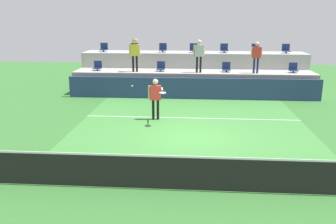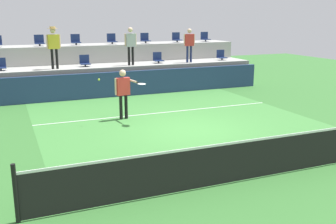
{
  "view_description": "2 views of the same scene",
  "coord_description": "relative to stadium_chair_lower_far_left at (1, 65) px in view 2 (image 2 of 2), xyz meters",
  "views": [
    {
      "loc": [
        0.08,
        -11.91,
        4.19
      ],
      "look_at": [
        -0.77,
        -0.7,
        1.1
      ],
      "focal_mm": 37.66,
      "sensor_mm": 36.0,
      "label": 1
    },
    {
      "loc": [
        -5.2,
        -10.67,
        3.46
      ],
      "look_at": [
        -1.02,
        -0.72,
        0.83
      ],
      "focal_mm": 42.11,
      "sensor_mm": 36.0,
      "label": 2
    }
  ],
  "objects": [
    {
      "name": "stadium_chair_upper_far_right",
      "position": [
        10.61,
        1.8,
        0.85
      ],
      "size": [
        0.44,
        0.4,
        0.52
      ],
      "color": "#2D2D33",
      "rests_on": "seating_tier_upper"
    },
    {
      "name": "tennis_ball",
      "position": [
        2.9,
        -5.48,
        0.02
      ],
      "size": [
        0.07,
        0.07,
        0.07
      ],
      "color": "#CCE033"
    },
    {
      "name": "spectator_in_grey",
      "position": [
        8.58,
        -0.38,
        0.77
      ],
      "size": [
        0.58,
        0.24,
        1.64
      ],
      "color": "navy",
      "rests_on": "seating_tier_lower"
    },
    {
      "name": "spectator_with_hat",
      "position": [
        2.17,
        -0.38,
        0.9
      ],
      "size": [
        0.61,
        0.47,
        1.8
      ],
      "color": "black",
      "rests_on": "seating_tier_lower"
    },
    {
      "name": "spectator_leaning_on_rail",
      "position": [
        5.59,
        -0.38,
        0.83
      ],
      "size": [
        0.6,
        0.26,
        1.73
      ],
      "color": "black",
      "rests_on": "seating_tier_lower"
    },
    {
      "name": "stadium_chair_upper_right",
      "position": [
        8.87,
        1.8,
        0.85
      ],
      "size": [
        0.44,
        0.4,
        0.52
      ],
      "color": "#2D2D33",
      "rests_on": "seating_tier_upper"
    },
    {
      "name": "seating_tier_lower",
      "position": [
        5.29,
        0.07,
        -0.84
      ],
      "size": [
        13.0,
        1.8,
        1.25
      ],
      "primitive_type": "cube",
      "color": "#9E9E99",
      "rests_on": "ground_plane"
    },
    {
      "name": "stadium_chair_lower_right",
      "position": [
        7.08,
        0.0,
        0.0
      ],
      "size": [
        0.44,
        0.4,
        0.52
      ],
      "color": "#2D2D33",
      "rests_on": "seating_tier_lower"
    },
    {
      "name": "stadium_chair_lower_far_left",
      "position": [
        0.0,
        0.0,
        0.0
      ],
      "size": [
        0.44,
        0.4,
        0.52
      ],
      "color": "#2D2D33",
      "rests_on": "seating_tier_lower"
    },
    {
      "name": "court_service_line",
      "position": [
        5.29,
        -4.83,
        -1.46
      ],
      "size": [
        9.0,
        0.06,
        0.0
      ],
      "primitive_type": "cube",
      "color": "white",
      "rests_on": "ground_plane"
    },
    {
      "name": "stadium_chair_upper_left",
      "position": [
        1.78,
        1.8,
        0.85
      ],
      "size": [
        0.44,
        0.4,
        0.52
      ],
      "color": "#2D2D33",
      "rests_on": "seating_tier_upper"
    },
    {
      "name": "ground_plane",
      "position": [
        5.29,
        -7.23,
        -1.46
      ],
      "size": [
        40.0,
        40.0,
        0.0
      ],
      "primitive_type": "plane",
      "color": "#336B2D"
    },
    {
      "name": "stadium_chair_lower_left",
      "position": [
        3.53,
        0.0,
        0.0
      ],
      "size": [
        0.44,
        0.4,
        0.52
      ],
      "color": "#2D2D33",
      "rests_on": "seating_tier_lower"
    },
    {
      "name": "court_inner_paint",
      "position": [
        5.29,
        -6.23,
        -1.46
      ],
      "size": [
        9.0,
        10.0,
        0.01
      ],
      "primitive_type": "cube",
      "color": "#3D7F38",
      "rests_on": "ground_plane"
    },
    {
      "name": "stadium_chair_upper_mid_right",
      "position": [
        7.07,
        1.8,
        0.85
      ],
      "size": [
        0.44,
        0.4,
        0.52
      ],
      "color": "#2D2D33",
      "rests_on": "seating_tier_upper"
    },
    {
      "name": "tennis_net",
      "position": [
        5.29,
        -11.23,
        -0.97
      ],
      "size": [
        10.48,
        0.08,
        1.07
      ],
      "color": "black",
      "rests_on": "ground_plane"
    },
    {
      "name": "stadium_chair_lower_far_right",
      "position": [
        10.62,
        0.0,
        0.0
      ],
      "size": [
        0.44,
        0.4,
        0.52
      ],
      "color": "#2D2D33",
      "rests_on": "seating_tier_lower"
    },
    {
      "name": "sponsor_backboard",
      "position": [
        5.29,
        -1.23,
        -0.91
      ],
      "size": [
        13.0,
        0.16,
        1.1
      ],
      "primitive_type": "cube",
      "color": "navy",
      "rests_on": "ground_plane"
    },
    {
      "name": "stadium_chair_upper_mid_left",
      "position": [
        3.48,
        1.8,
        0.85
      ],
      "size": [
        0.44,
        0.4,
        0.52
      ],
      "color": "#2D2D33",
      "rests_on": "seating_tier_upper"
    },
    {
      "name": "stadium_chair_upper_center",
      "position": [
        5.28,
        1.8,
        0.85
      ],
      "size": [
        0.44,
        0.4,
        0.52
      ],
      "color": "#2D2D33",
      "rests_on": "seating_tier_upper"
    },
    {
      "name": "tennis_player",
      "position": [
        3.81,
        -5.17,
        -0.41
      ],
      "size": [
        0.82,
        1.18,
        1.71
      ],
      "color": "black",
      "rests_on": "ground_plane"
    },
    {
      "name": "seating_tier_upper",
      "position": [
        5.29,
        1.87,
        -0.41
      ],
      "size": [
        13.0,
        1.8,
        2.1
      ],
      "primitive_type": "cube",
      "color": "#9E9E99",
      "rests_on": "ground_plane"
    }
  ]
}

